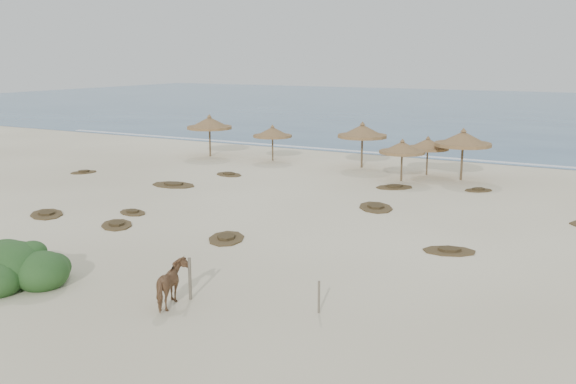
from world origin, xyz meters
name	(u,v)px	position (x,y,z in m)	size (l,w,h in m)	color
ground	(207,239)	(0.00, 0.00, 0.00)	(160.00, 160.00, 0.00)	#FAEFCE
ocean	(519,109)	(0.00, 75.00, 0.00)	(200.00, 100.00, 0.01)	navy
foam_line	(408,155)	(0.00, 26.00, 0.00)	(70.00, 0.60, 0.01)	silver
palapa_0	(209,124)	(-13.00, 18.41, 2.47)	(4.27, 4.27, 3.18)	brown
palapa_1	(273,133)	(-7.81, 18.88, 2.03)	(3.60, 3.60, 2.62)	brown
palapa_2	(362,132)	(-1.03, 19.25, 2.43)	(4.30, 4.30, 3.13)	brown
palapa_3	(428,145)	(3.66, 18.67, 1.94)	(3.12, 3.12, 2.50)	brown
palapa_4	(402,148)	(2.91, 15.93, 2.01)	(2.92, 2.92, 2.59)	brown
palapa_5	(463,140)	(6.02, 17.99, 2.48)	(4.15, 4.15, 3.20)	brown
horse	(172,285)	(3.43, -6.47, 0.69)	(0.74, 1.62, 1.37)	brown
fence_post_near	(190,279)	(3.55, -5.78, 0.67)	(0.10, 0.10, 1.35)	#716555
fence_post_far	(319,297)	(7.53, -4.82, 0.50)	(0.07, 0.07, 0.99)	#716555
bush	(14,268)	(-2.41, -7.48, 0.55)	(3.76, 3.31, 1.68)	#335E28
scrub_0	(47,214)	(-9.10, -0.37, 0.05)	(2.73, 2.58, 0.16)	brown
scrub_1	(174,185)	(-8.32, 8.18, 0.05)	(2.80, 1.85, 0.16)	brown
scrub_2	(133,212)	(-5.74, 1.87, 0.05)	(1.89, 1.55, 0.16)	brown
scrub_3	(376,207)	(4.15, 8.52, 0.05)	(2.71, 3.01, 0.16)	brown
scrub_4	(449,251)	(9.30, 3.03, 0.05)	(2.38, 1.97, 0.16)	brown
scrub_6	(229,174)	(-7.36, 12.55, 0.05)	(2.27, 1.82, 0.16)	brown
scrub_7	(394,187)	(3.26, 13.77, 0.05)	(2.57, 2.46, 0.16)	brown
scrub_8	(84,172)	(-16.08, 8.67, 0.05)	(1.72, 2.01, 0.16)	brown
scrub_9	(226,238)	(0.76, 0.32, 0.05)	(2.30, 2.67, 0.16)	brown
scrub_10	(478,190)	(7.69, 15.25, 0.05)	(1.90, 1.85, 0.16)	brown
scrub_11	(117,224)	(-4.77, -0.23, 0.05)	(2.43, 2.43, 0.16)	brown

